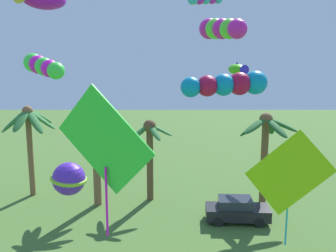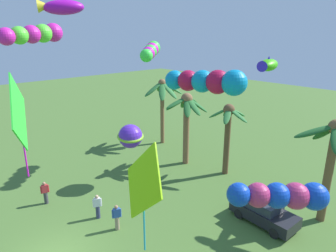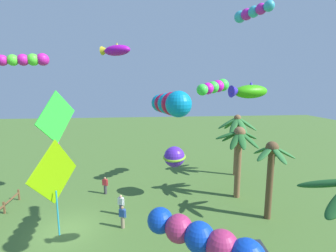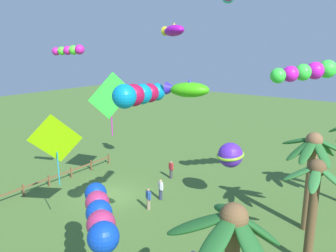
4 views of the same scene
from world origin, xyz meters
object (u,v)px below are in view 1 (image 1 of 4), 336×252
at_px(parked_car_0, 237,210).
at_px(kite_fish_9, 238,69).
at_px(kite_diamond_4, 105,143).
at_px(kite_tube_7, 296,173).
at_px(palm_tree_0, 96,139).
at_px(palm_tree_3, 150,143).
at_px(palm_tree_2, 266,137).
at_px(kite_diamond_6, 290,174).
at_px(kite_tube_8, 43,66).
at_px(kite_tube_1, 228,85).
at_px(palm_tree_1, 29,126).
at_px(kite_tube_3, 221,29).
at_px(kite_ball_5, 69,179).

height_order(parked_car_0, kite_fish_9, kite_fish_9).
xyz_separation_m(kite_diamond_4, kite_tube_7, (8.57, 7.80, -3.44)).
bearing_deg(kite_diamond_4, palm_tree_0, 102.09).
bearing_deg(palm_tree_3, parked_car_0, -33.73).
height_order(palm_tree_0, palm_tree_2, palm_tree_2).
relative_size(palm_tree_0, kite_diamond_6, 1.44).
xyz_separation_m(palm_tree_0, parked_car_0, (9.12, -2.72, -3.88)).
height_order(palm_tree_0, parked_car_0, palm_tree_0).
bearing_deg(kite_tube_8, parked_car_0, -6.03).
xyz_separation_m(palm_tree_0, kite_tube_8, (-2.82, -1.46, 4.92)).
distance_m(kite_tube_1, kite_tube_7, 6.10).
relative_size(kite_diamond_6, kite_tube_7, 1.12).
distance_m(palm_tree_1, kite_tube_8, 5.99).
bearing_deg(kite_tube_8, kite_tube_7, -17.23).
height_order(palm_tree_2, parked_car_0, palm_tree_2).
relative_size(palm_tree_1, kite_fish_9, 3.38).
distance_m(kite_tube_1, kite_tube_3, 7.42).
distance_m(palm_tree_3, kite_ball_5, 7.61).
bearing_deg(parked_car_0, palm_tree_1, 162.03).
bearing_deg(palm_tree_0, palm_tree_1, 159.65).
xyz_separation_m(kite_diamond_4, kite_ball_5, (-3.40, 8.24, -3.89)).
xyz_separation_m(parked_car_0, kite_diamond_4, (-6.19, -10.98, 6.83)).
relative_size(palm_tree_1, kite_ball_5, 2.54).
distance_m(kite_tube_3, kite_fish_9, 10.84).
relative_size(palm_tree_3, kite_ball_5, 2.21).
height_order(kite_ball_5, kite_fish_9, kite_fish_9).
bearing_deg(palm_tree_1, kite_tube_1, -34.11).
xyz_separation_m(kite_tube_3, kite_tube_8, (-9.17, 12.32, -1.38)).
height_order(palm_tree_3, kite_tube_3, kite_tube_3).
bearing_deg(kite_tube_1, palm_tree_0, 138.56).
height_order(palm_tree_3, kite_diamond_6, kite_diamond_6).
relative_size(palm_tree_0, palm_tree_3, 1.08).
distance_m(palm_tree_3, kite_tube_8, 8.73).
relative_size(palm_tree_1, kite_tube_8, 1.84).
bearing_deg(palm_tree_1, palm_tree_3, -6.11).
xyz_separation_m(kite_diamond_4, kite_tube_8, (-5.76, 12.24, 1.97)).
bearing_deg(palm_tree_3, kite_tube_8, -159.23).
relative_size(kite_diamond_4, kite_diamond_6, 1.11).
height_order(kite_tube_1, kite_tube_3, kite_tube_3).
relative_size(palm_tree_2, kite_diamond_4, 1.34).
height_order(palm_tree_3, kite_tube_7, palm_tree_3).
height_order(palm_tree_0, kite_tube_7, palm_tree_0).
bearing_deg(kite_ball_5, kite_fish_9, 12.96).
relative_size(kite_tube_1, kite_ball_5, 1.60).
bearing_deg(kite_ball_5, kite_tube_3, -50.73).
distance_m(parked_car_0, kite_diamond_4, 14.33).
bearing_deg(palm_tree_2, kite_ball_5, -155.09).
bearing_deg(kite_tube_3, palm_tree_1, 126.24).
bearing_deg(parked_car_0, palm_tree_3, 146.27).
height_order(parked_car_0, kite_tube_3, kite_tube_3).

